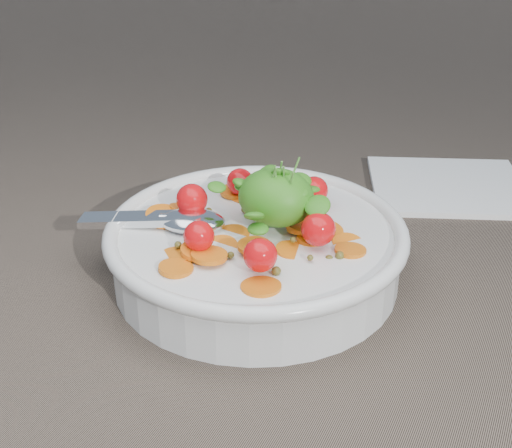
% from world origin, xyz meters
% --- Properties ---
extents(ground, '(6.00, 6.00, 0.00)m').
position_xyz_m(ground, '(0.00, 0.00, 0.00)').
color(ground, '#6C5C4D').
rests_on(ground, ground).
extents(bowl, '(0.25, 0.23, 0.10)m').
position_xyz_m(bowl, '(-0.02, 0.01, 0.03)').
color(bowl, white).
rests_on(bowl, ground).
extents(napkin, '(0.19, 0.18, 0.01)m').
position_xyz_m(napkin, '(0.09, 0.25, 0.00)').
color(napkin, white).
rests_on(napkin, ground).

